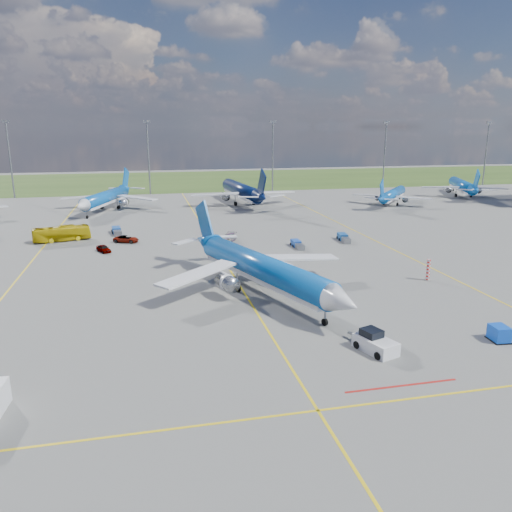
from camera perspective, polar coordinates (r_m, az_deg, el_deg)
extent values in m
plane|color=#585855|center=(56.90, 0.30, -6.84)|extent=(400.00, 400.00, 0.00)
cube|color=#2D4719|center=(203.05, -9.33, 8.50)|extent=(400.00, 80.00, 0.01)
cube|color=yellow|center=(85.06, -4.23, 0.40)|extent=(0.25, 160.00, 0.02)
cube|color=yellow|center=(39.65, 7.08, -17.12)|extent=(60.00, 0.25, 0.02)
cube|color=yellow|center=(95.68, -23.23, 0.83)|extent=(0.25, 120.00, 0.02)
cube|color=yellow|center=(102.87, 11.68, 2.61)|extent=(0.25, 120.00, 0.02)
cube|color=#A5140F|center=(44.24, 16.29, -14.05)|extent=(10.00, 0.25, 0.02)
cylinder|color=slate|center=(166.35, -26.27, 9.72)|extent=(0.50, 0.50, 22.00)
cube|color=slate|center=(166.07, -26.72, 13.59)|extent=(2.20, 0.50, 0.80)
cylinder|color=slate|center=(161.94, -12.18, 10.78)|extent=(0.50, 0.50, 22.00)
cube|color=slate|center=(161.65, -12.40, 14.78)|extent=(2.20, 0.50, 0.80)
cylinder|color=slate|center=(167.26, 1.91, 11.20)|extent=(0.50, 0.50, 22.00)
cube|color=slate|center=(166.98, 1.95, 15.07)|extent=(2.20, 0.50, 0.80)
cylinder|color=slate|center=(181.46, 14.47, 11.02)|extent=(0.50, 0.50, 22.00)
cube|color=slate|center=(181.20, 14.70, 14.58)|extent=(2.20, 0.50, 0.80)
cylinder|color=slate|center=(202.68, 24.78, 10.49)|extent=(0.50, 0.50, 22.00)
cube|color=slate|center=(202.45, 25.13, 13.67)|extent=(2.20, 0.50, 0.80)
cylinder|color=red|center=(73.23, 19.06, -1.51)|extent=(0.50, 0.50, 3.00)
cube|color=silver|center=(49.48, 13.50, -9.84)|extent=(3.46, 4.73, 1.31)
cube|color=black|center=(49.51, 13.07, -8.65)|extent=(2.11, 2.24, 0.91)
cube|color=slate|center=(51.22, 11.42, -8.98)|extent=(1.02, 2.37, 0.20)
cube|color=#0D44BF|center=(55.90, 26.04, -7.95)|extent=(1.71, 2.06, 1.55)
imported|color=#C0A70B|center=(99.97, -21.34, 2.40)|extent=(10.56, 4.99, 2.86)
imported|color=#999999|center=(88.92, -17.02, 0.82)|extent=(2.96, 3.92, 1.24)
imported|color=#999999|center=(95.26, -14.62, 1.88)|extent=(5.03, 3.57, 1.27)
imported|color=#999999|center=(93.02, -3.15, 2.09)|extent=(4.04, 5.33, 1.44)
cube|color=#1A44A1|center=(89.68, 4.58, 1.48)|extent=(1.45, 2.62, 1.09)
cube|color=slate|center=(87.28, 5.03, 1.04)|extent=(1.24, 2.02, 0.90)
cube|color=#184693|center=(104.42, -15.68, 2.89)|extent=(1.89, 3.06, 1.22)
cube|color=slate|center=(101.61, -15.55, 2.52)|extent=(1.59, 2.37, 1.00)
cube|color=navy|center=(95.85, 9.85, 2.19)|extent=(1.89, 2.99, 1.19)
cube|color=slate|center=(93.22, 10.27, 1.76)|extent=(1.58, 2.32, 0.97)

